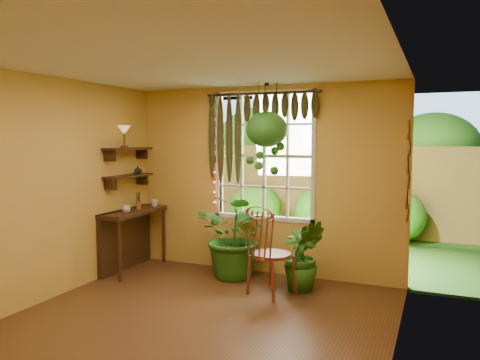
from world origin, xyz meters
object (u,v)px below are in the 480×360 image
object	(u,v)px
windsor_chair	(270,266)
hanging_basket	(267,135)
counter_ledge	(128,233)
potted_plant_mid	(304,255)
potted_plant_left	(237,236)

from	to	relation	value
windsor_chair	hanging_basket	xyz separation A→B (m)	(-0.28, 0.63, 1.62)
counter_ledge	potted_plant_mid	xyz separation A→B (m)	(2.67, 0.10, -0.09)
potted_plant_left	potted_plant_mid	size ratio (longest dim) A/B	1.30
potted_plant_left	potted_plant_mid	distance (m)	1.02
counter_ledge	hanging_basket	size ratio (longest dim) A/B	0.95
counter_ledge	windsor_chair	xyz separation A→B (m)	(2.33, -0.26, -0.18)
potted_plant_mid	counter_ledge	bearing A→B (deg)	-177.77
windsor_chair	potted_plant_left	xyz separation A→B (m)	(-0.66, 0.49, 0.23)
potted_plant_left	hanging_basket	xyz separation A→B (m)	(0.38, 0.14, 1.39)
counter_ledge	windsor_chair	size ratio (longest dim) A/B	0.92
windsor_chair	potted_plant_mid	size ratio (longest dim) A/B	1.41
windsor_chair	hanging_basket	distance (m)	1.76
windsor_chair	potted_plant_mid	world-z (taller)	windsor_chair
potted_plant_left	hanging_basket	size ratio (longest dim) A/B	0.95
counter_ledge	hanging_basket	xyz separation A→B (m)	(2.05, 0.37, 1.44)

